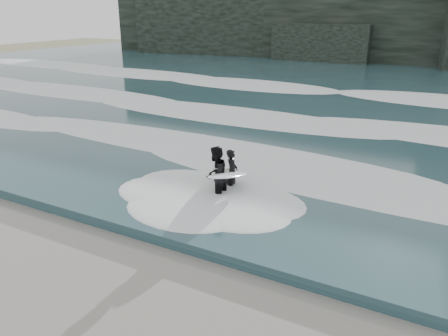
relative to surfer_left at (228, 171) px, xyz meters
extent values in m
plane|color=olive|center=(0.52, -6.73, -0.76)|extent=(120.00, 120.00, 0.00)
cube|color=#28474F|center=(0.52, 22.27, -0.61)|extent=(90.00, 52.00, 0.30)
cube|color=black|center=(0.52, 39.27, 4.24)|extent=(70.00, 9.00, 10.00)
ellipsoid|color=white|center=(0.52, 2.27, -0.36)|extent=(60.00, 3.20, 0.20)
ellipsoid|color=white|center=(0.52, 9.27, -0.34)|extent=(60.00, 4.00, 0.24)
ellipsoid|color=white|center=(0.52, 18.27, -0.31)|extent=(60.00, 4.80, 0.30)
imported|color=black|center=(0.13, -0.02, -0.01)|extent=(0.49, 0.62, 1.49)
ellipsoid|color=silver|center=(-0.27, 0.03, 0.02)|extent=(1.32, 2.15, 0.86)
imported|color=black|center=(-0.02, -0.77, 0.13)|extent=(0.72, 0.90, 1.78)
ellipsoid|color=white|center=(0.40, -0.77, 0.20)|extent=(0.74, 2.01, 0.56)
camera|label=1|loc=(5.97, -11.30, 4.82)|focal=35.00mm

